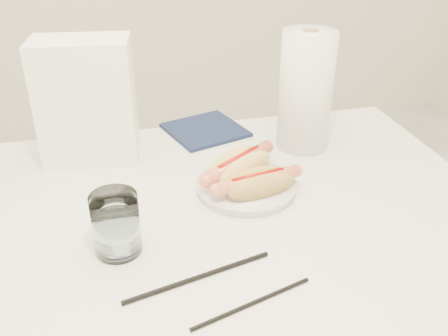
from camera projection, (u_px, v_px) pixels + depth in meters
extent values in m
cube|color=white|center=(185.00, 225.00, 0.94)|extent=(1.20, 0.80, 0.04)
cylinder|color=silver|center=(347.00, 238.00, 1.53)|extent=(0.04, 0.04, 0.71)
cylinder|color=white|center=(246.00, 188.00, 1.01)|extent=(0.19, 0.19, 0.02)
ellipsoid|color=#F1C060|center=(245.00, 168.00, 1.01)|extent=(0.15, 0.12, 0.05)
ellipsoid|color=#F1C060|center=(232.00, 163.00, 1.03)|extent=(0.15, 0.12, 0.05)
ellipsoid|color=#F1C060|center=(238.00, 171.00, 1.02)|extent=(0.15, 0.13, 0.03)
cylinder|color=#E57050|center=(239.00, 163.00, 1.01)|extent=(0.17, 0.13, 0.03)
cylinder|color=#990A05|center=(239.00, 157.00, 1.01)|extent=(0.10, 0.08, 0.01)
ellipsoid|color=tan|center=(261.00, 187.00, 0.95)|extent=(0.14, 0.06, 0.05)
ellipsoid|color=tan|center=(254.00, 179.00, 0.97)|extent=(0.14, 0.06, 0.05)
ellipsoid|color=tan|center=(257.00, 188.00, 0.97)|extent=(0.13, 0.08, 0.03)
cylinder|color=#F27A55|center=(258.00, 180.00, 0.96)|extent=(0.18, 0.06, 0.03)
cylinder|color=#990A05|center=(258.00, 175.00, 0.95)|extent=(0.11, 0.03, 0.01)
cylinder|color=silver|center=(116.00, 224.00, 0.82)|extent=(0.08, 0.08, 0.11)
cylinder|color=black|center=(252.00, 303.00, 0.73)|extent=(0.20, 0.06, 0.01)
cylinder|color=black|center=(199.00, 277.00, 0.78)|extent=(0.24, 0.07, 0.01)
cube|color=white|center=(87.00, 101.00, 1.07)|extent=(0.21, 0.14, 0.27)
cube|color=#111B38|center=(205.00, 130.00, 1.25)|extent=(0.21, 0.21, 0.01)
cylinder|color=white|center=(306.00, 91.00, 1.12)|extent=(0.13, 0.13, 0.27)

